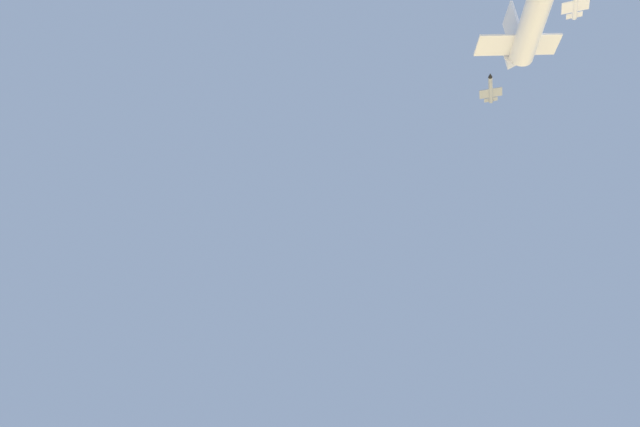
% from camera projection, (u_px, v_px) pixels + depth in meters
% --- Properties ---
extents(chase_jet_right_wing, '(15.29, 8.90, 4.00)m').
position_uv_depth(chase_jet_right_wing, '(491.00, 90.00, 223.75)').
color(chase_jet_right_wing, '#999EA3').
extents(chase_jet_trailing, '(15.32, 8.83, 4.00)m').
position_uv_depth(chase_jet_trailing, '(576.00, 1.00, 187.16)').
color(chase_jet_trailing, silver).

